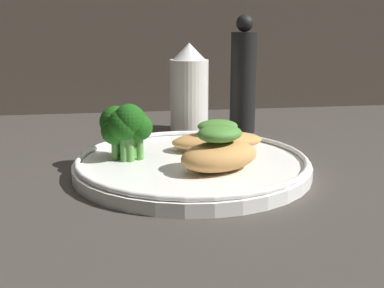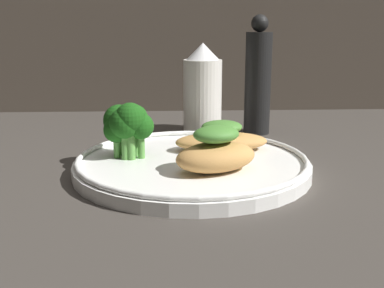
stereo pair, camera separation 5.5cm
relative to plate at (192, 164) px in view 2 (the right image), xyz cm
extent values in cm
cube|color=#3D3833|center=(0.00, 0.00, -1.49)|extent=(180.00, 180.00, 1.00)
cylinder|color=white|center=(0.00, 0.00, -0.29)|extent=(27.23, 27.23, 1.40)
torus|color=white|center=(0.00, 0.00, 0.71)|extent=(26.63, 26.63, 0.60)
ellipsoid|color=tan|center=(2.37, -4.05, 2.00)|extent=(10.52, 8.60, 3.18)
ellipsoid|color=#478433|center=(2.37, -4.05, 4.49)|extent=(6.24, 5.70, 1.80)
ellipsoid|color=tan|center=(3.88, 4.43, 1.52)|extent=(11.77, 5.84, 2.22)
ellipsoid|color=#478433|center=(3.88, 4.43, 3.41)|extent=(5.29, 4.33, 1.57)
cylinder|color=#569942|center=(-5.89, 1.44, 1.79)|extent=(0.83, 0.83, 2.76)
sphere|color=#195114|center=(-5.89, 1.44, 4.25)|extent=(3.09, 3.09, 3.09)
cylinder|color=#569942|center=(-6.71, 2.60, 2.11)|extent=(0.98, 0.98, 3.40)
sphere|color=#195114|center=(-6.71, 2.60, 4.96)|extent=(3.29, 3.29, 3.29)
cylinder|color=#569942|center=(-8.54, 3.35, 1.81)|extent=(0.93, 0.93, 2.80)
sphere|color=#195114|center=(-8.54, 3.35, 4.55)|extent=(3.84, 3.84, 3.84)
cylinder|color=#569942|center=(-8.77, 1.72, 1.56)|extent=(0.78, 0.78, 2.31)
sphere|color=#195114|center=(-8.77, 1.72, 3.77)|extent=(2.99, 2.99, 2.99)
cylinder|color=#569942|center=(-7.70, 1.00, 1.93)|extent=(0.92, 0.92, 3.05)
sphere|color=#195114|center=(-7.70, 1.00, 4.71)|extent=(3.57, 3.57, 3.57)
cylinder|color=#569942|center=(-7.04, 0.94, 2.26)|extent=(1.00, 1.00, 3.71)
sphere|color=#195114|center=(-7.04, 0.94, 5.34)|extent=(3.49, 3.49, 3.49)
cylinder|color=white|center=(2.53, 19.76, 4.71)|extent=(5.86, 5.86, 11.40)
cone|color=white|center=(2.53, 19.76, 11.66)|extent=(4.98, 4.98, 2.51)
cylinder|color=black|center=(11.00, 19.76, 6.72)|extent=(3.99, 3.99, 15.43)
sphere|color=black|center=(11.00, 19.76, 15.73)|extent=(2.59, 2.59, 2.59)
camera|label=1|loc=(-7.92, -52.67, 16.09)|focal=45.00mm
camera|label=2|loc=(-2.46, -53.20, 16.09)|focal=45.00mm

